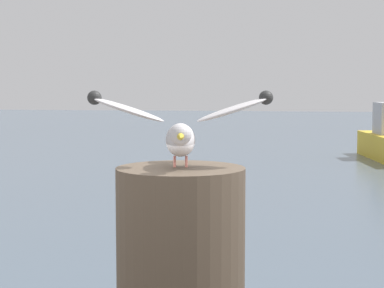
% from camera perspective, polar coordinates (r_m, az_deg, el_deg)
% --- Properties ---
extents(seagull, '(0.56, 0.39, 0.24)m').
position_cam_1_polar(seagull, '(2.09, -0.96, 1.29)').
color(seagull, '#C66C60').
rests_on(seagull, mooring_post).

